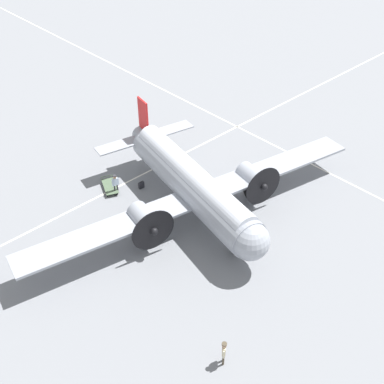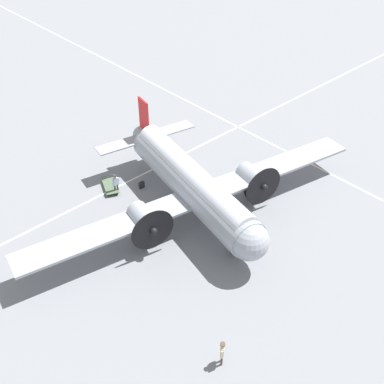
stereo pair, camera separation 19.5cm
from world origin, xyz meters
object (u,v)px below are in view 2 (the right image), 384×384
object	(u,v)px
passenger_boarding	(116,182)
airliner_main	(195,186)
suitcase_near_door	(142,185)
baggage_cart	(110,186)
crew_foreground	(222,351)

from	to	relation	value
passenger_boarding	airliner_main	bearing A→B (deg)	124.30
suitcase_near_door	baggage_cart	bearing A→B (deg)	139.95
airliner_main	crew_foreground	size ratio (longest dim) A/B	15.60
airliner_main	passenger_boarding	size ratio (longest dim) A/B	15.47
airliner_main	suitcase_near_door	xyz separation A→B (m)	(-1.00, 5.36, -2.33)
baggage_cart	crew_foreground	bearing A→B (deg)	8.44
airliner_main	passenger_boarding	bearing A→B (deg)	-143.73
airliner_main	suitcase_near_door	distance (m)	5.93
airliner_main	baggage_cart	size ratio (longest dim) A/B	10.95
airliner_main	baggage_cart	distance (m)	7.95
crew_foreground	baggage_cart	distance (m)	17.99
suitcase_near_door	baggage_cart	size ratio (longest dim) A/B	0.25
passenger_boarding	suitcase_near_door	world-z (taller)	passenger_boarding
crew_foreground	passenger_boarding	xyz separation A→B (m)	(4.71, 16.54, 0.01)
passenger_boarding	suitcase_near_door	bearing A→B (deg)	165.82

